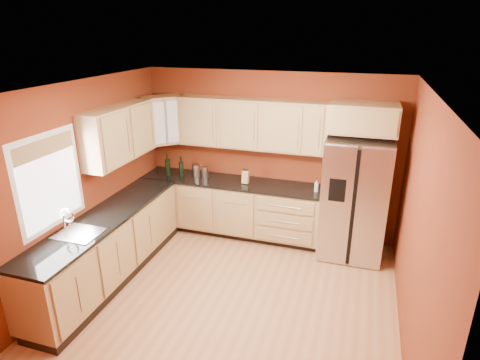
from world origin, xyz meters
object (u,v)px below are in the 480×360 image
(refrigerator, at_px, (354,198))
(canister_left, at_px, (205,172))
(wine_bottle_a, at_px, (168,164))
(soap_dispenser, at_px, (316,186))
(knife_block, at_px, (246,177))

(refrigerator, relative_size, canister_left, 10.02)
(canister_left, relative_size, wine_bottle_a, 0.48)
(wine_bottle_a, bearing_deg, soap_dispenser, 0.33)
(refrigerator, relative_size, wine_bottle_a, 4.84)
(canister_left, xyz_separation_m, wine_bottle_a, (-0.62, -0.08, 0.09))
(refrigerator, height_order, wine_bottle_a, refrigerator)
(wine_bottle_a, xyz_separation_m, knife_block, (1.32, 0.04, -0.09))
(canister_left, xyz_separation_m, knife_block, (0.70, -0.05, 0.01))
(wine_bottle_a, height_order, soap_dispenser, wine_bottle_a)
(canister_left, height_order, wine_bottle_a, wine_bottle_a)
(knife_block, bearing_deg, wine_bottle_a, -177.50)
(canister_left, bearing_deg, refrigerator, -2.32)
(canister_left, distance_m, wine_bottle_a, 0.63)
(canister_left, relative_size, knife_block, 0.91)
(soap_dispenser, bearing_deg, knife_block, 178.77)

